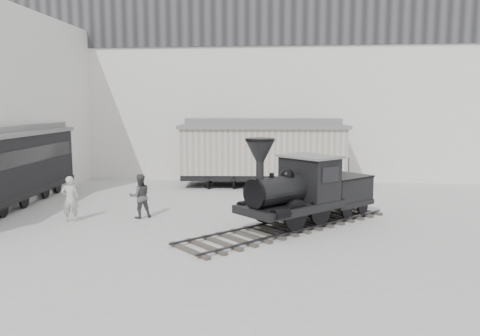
# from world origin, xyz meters

# --- Properties ---
(ground) EXTENTS (90.00, 90.00, 0.00)m
(ground) POSITION_xyz_m (0.00, 0.00, 0.00)
(ground) COLOR #9E9E9B
(north_wall) EXTENTS (34.00, 2.51, 11.00)m
(north_wall) POSITION_xyz_m (0.00, 14.98, 5.55)
(north_wall) COLOR silver
(north_wall) RESTS_ON ground
(locomotive) EXTENTS (8.03, 8.09, 3.31)m
(locomotive) POSITION_xyz_m (1.63, 3.22, 1.22)
(locomotive) COLOR #37312E
(locomotive) RESTS_ON ground
(boxcar) EXTENTS (9.54, 3.60, 3.83)m
(boxcar) POSITION_xyz_m (-0.30, 12.05, 2.01)
(boxcar) COLOR black
(boxcar) RESTS_ON ground
(visitor_a) EXTENTS (0.76, 0.62, 1.79)m
(visitor_a) POSITION_xyz_m (-7.41, 3.01, 0.90)
(visitor_a) COLOR #B4B5AD
(visitor_a) RESTS_ON ground
(visitor_b) EXTENTS (1.09, 1.03, 1.79)m
(visitor_b) POSITION_xyz_m (-4.87, 3.83, 0.89)
(visitor_b) COLOR #454546
(visitor_b) RESTS_ON ground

